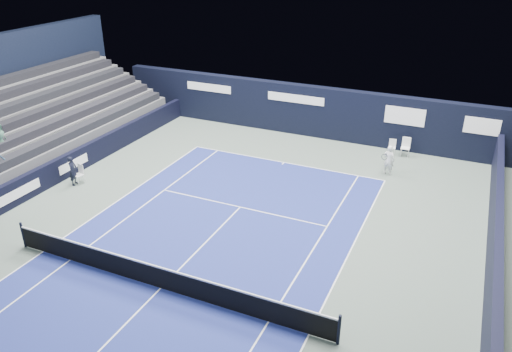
{
  "coord_description": "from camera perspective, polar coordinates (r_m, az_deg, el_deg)",
  "views": [
    {
      "loc": [
        8.84,
        -11.43,
        11.14
      ],
      "look_at": [
        0.41,
        7.23,
        1.3
      ],
      "focal_mm": 35.0,
      "sensor_mm": 36.0,
      "label": 1
    }
  ],
  "objects": [
    {
      "name": "tennis_net",
      "position": [
        17.94,
        -10.98,
        -11.23
      ],
      "size": [
        12.9,
        0.1,
        1.1
      ],
      "color": "black",
      "rests_on": "ground"
    },
    {
      "name": "back_sponsor_wall",
      "position": [
        30.82,
        6.47,
        7.38
      ],
      "size": [
        26.0,
        0.63,
        3.1
      ],
      "color": "black",
      "rests_on": "ground"
    },
    {
      "name": "court_surface",
      "position": [
        18.24,
        -10.85,
        -12.5
      ],
      "size": [
        10.97,
        23.77,
        0.01
      ],
      "primitive_type": "cube",
      "color": "navy",
      "rests_on": "ground"
    },
    {
      "name": "folding_chair_back_a",
      "position": [
        29.15,
        16.78,
        3.57
      ],
      "size": [
        0.49,
        0.52,
        1.07
      ],
      "rotation": [
        0.0,
        0.0,
        0.04
      ],
      "color": "white",
      "rests_on": "ground"
    },
    {
      "name": "line_judge",
      "position": [
        26.16,
        -20.2,
        0.59
      ],
      "size": [
        0.49,
        0.62,
        1.5
      ],
      "primitive_type": "imported",
      "rotation": [
        0.0,
        0.0,
        1.83
      ],
      "color": "black",
      "rests_on": "ground"
    },
    {
      "name": "folding_chair_back_b",
      "position": [
        29.2,
        15.3,
        3.35
      ],
      "size": [
        0.43,
        0.41,
        0.88
      ],
      "rotation": [
        0.0,
        0.0,
        0.11
      ],
      "color": "silver",
      "rests_on": "ground"
    },
    {
      "name": "court_markings",
      "position": [
        18.24,
        -10.85,
        -12.49
      ],
      "size": [
        11.03,
        23.83,
        0.0
      ],
      "color": "white",
      "rests_on": "court_surface"
    },
    {
      "name": "enclosure_wall_right",
      "position": [
        20.28,
        25.59,
        -7.49
      ],
      "size": [
        0.3,
        22.0,
        1.8
      ],
      "primitive_type": "cube",
      "color": "black",
      "rests_on": "ground"
    },
    {
      "name": "spectator_stand",
      "position": [
        30.21,
        -24.72,
        5.57
      ],
      "size": [
        6.0,
        18.0,
        6.4
      ],
      "color": "#454547",
      "rests_on": "ground"
    },
    {
      "name": "side_barrier_left",
      "position": [
        27.39,
        -20.41,
        1.34
      ],
      "size": [
        0.33,
        22.0,
        1.2
      ],
      "color": "black",
      "rests_on": "ground"
    },
    {
      "name": "tennis_player",
      "position": [
        26.52,
        14.93,
        1.8
      ],
      "size": [
        0.64,
        0.86,
        1.59
      ],
      "color": "white",
      "rests_on": "ground"
    },
    {
      "name": "line_judge_chair",
      "position": [
        26.31,
        -19.53,
        0.37
      ],
      "size": [
        0.51,
        0.5,
        0.97
      ],
      "rotation": [
        0.0,
        0.0,
        -0.23
      ],
      "color": "white",
      "rests_on": "ground"
    },
    {
      "name": "ground",
      "position": [
        19.56,
        -7.53,
        -9.31
      ],
      "size": [
        48.0,
        48.0,
        0.0
      ],
      "primitive_type": "plane",
      "color": "#4F5E55",
      "rests_on": "ground"
    }
  ]
}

